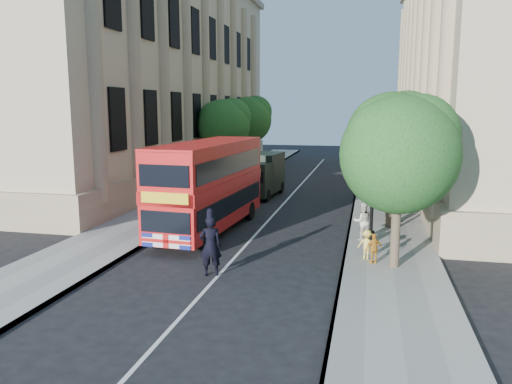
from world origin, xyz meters
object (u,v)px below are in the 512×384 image
Objects in this scene: double_decker_bus at (209,184)px; police_constable at (210,246)px; lamp_post at (373,185)px; box_van at (261,176)px; woman_pedestrian at (363,221)px.

double_decker_bus is 6.15m from police_constable.
double_decker_bus is (-7.17, 0.73, -0.30)m from lamp_post.
box_van is 3.05× the size of woman_pedestrian.
lamp_post is 1.05× the size of box_van.
double_decker_bus reaches higher than box_van.
double_decker_bus is 6.95m from woman_pedestrian.
box_van is 15.18m from police_constable.
woman_pedestrian is at bearing -51.20° from box_van.
lamp_post is at bearing -154.97° from police_constable.
double_decker_bus is at bearing -86.92° from box_van.
woman_pedestrian is (4.91, 5.35, -0.10)m from police_constable.
lamp_post is at bearing -50.74° from box_van.
double_decker_bus is at bearing -90.08° from police_constable.
lamp_post is 3.22× the size of woman_pedestrian.
box_van is 2.39× the size of police_constable.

